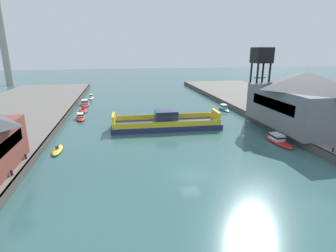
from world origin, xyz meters
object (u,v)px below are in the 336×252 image
(smokestack_distant_a, at_px, (3,38))
(moored_boat_near_left, at_px, (80,117))
(moored_boat_upstream_a, at_px, (83,110))
(warehouse_shed, at_px, (304,99))
(moored_boat_mid_right, at_px, (224,108))
(moored_boat_far_right, at_px, (57,150))
(moored_boat_near_right, at_px, (91,97))
(moored_boat_far_left, at_px, (85,103))
(crane_tower, at_px, (261,61))
(chain_ferry, at_px, (166,123))
(moored_boat_mid_left, at_px, (278,139))

(smokestack_distant_a, bearing_deg, moored_boat_near_left, -60.26)
(moored_boat_upstream_a, height_order, warehouse_shed, warehouse_shed)
(moored_boat_mid_right, bearing_deg, smokestack_distant_a, 139.11)
(moored_boat_near_left, relative_size, moored_boat_far_right, 1.24)
(moored_boat_near_right, xyz_separation_m, warehouse_shed, (44.95, -44.71, 6.03))
(moored_boat_far_left, height_order, crane_tower, crane_tower)
(chain_ferry, relative_size, moored_boat_mid_left, 3.00)
(warehouse_shed, height_order, crane_tower, crane_tower)
(moored_boat_near_left, height_order, moored_boat_mid_left, moored_boat_mid_left)
(moored_boat_mid_right, relative_size, moored_boat_upstream_a, 1.01)
(chain_ferry, bearing_deg, moored_boat_mid_left, -34.80)
(chain_ferry, height_order, moored_boat_mid_right, chain_ferry)
(moored_boat_mid_left, bearing_deg, moored_boat_near_right, 126.09)
(warehouse_shed, bearing_deg, moored_boat_mid_right, 110.28)
(moored_boat_near_right, height_order, moored_boat_upstream_a, moored_boat_near_right)
(moored_boat_upstream_a, distance_m, warehouse_shed, 52.83)
(moored_boat_far_left, xyz_separation_m, moored_boat_far_right, (-0.04, -37.72, -0.29))
(moored_boat_near_left, relative_size, moored_boat_mid_left, 0.81)
(moored_boat_far_right, height_order, warehouse_shed, warehouse_shed)
(moored_boat_upstream_a, relative_size, warehouse_shed, 0.31)
(chain_ferry, xyz_separation_m, moored_boat_far_left, (-19.61, 27.77, -0.55))
(moored_boat_near_left, distance_m, moored_boat_far_left, 16.91)
(moored_boat_upstream_a, bearing_deg, moored_boat_mid_left, -40.75)
(moored_boat_far_left, xyz_separation_m, smokestack_distant_a, (-39.11, 53.14, 20.12))
(moored_boat_mid_right, relative_size, smokestack_distant_a, 0.16)
(moored_boat_mid_right, height_order, moored_boat_far_right, moored_boat_mid_right)
(smokestack_distant_a, bearing_deg, moored_boat_far_left, -53.65)
(moored_boat_near_right, xyz_separation_m, moored_boat_upstream_a, (-0.37, -18.33, -0.28))
(warehouse_shed, bearing_deg, moored_boat_mid_left, -146.96)
(moored_boat_mid_left, distance_m, moored_boat_mid_right, 26.51)
(moored_boat_mid_left, xyz_separation_m, crane_tower, (4.51, 16.15, 12.86))
(moored_boat_far_right, height_order, smokestack_distant_a, smokestack_distant_a)
(chain_ferry, height_order, moored_boat_near_left, chain_ferry)
(moored_boat_far_left, relative_size, moored_boat_far_right, 1.56)
(moored_boat_mid_left, bearing_deg, moored_boat_far_right, 176.21)
(chain_ferry, bearing_deg, moored_boat_near_left, 149.81)
(moored_boat_mid_right, xyz_separation_m, warehouse_shed, (7.78, -21.05, 6.05))
(moored_boat_near_right, relative_size, moored_boat_far_left, 0.68)
(moored_boat_mid_right, xyz_separation_m, moored_boat_far_left, (-38.10, 13.71, 0.03))
(moored_boat_near_left, xyz_separation_m, crane_tower, (41.11, -7.17, 12.92))
(chain_ferry, bearing_deg, moored_boat_near_right, 116.34)
(moored_boat_far_right, xyz_separation_m, moored_boat_upstream_a, (0.59, 29.35, -0.01))
(moored_boat_near_left, height_order, smokestack_distant_a, smokestack_distant_a)
(warehouse_shed, bearing_deg, crane_tower, 109.88)
(crane_tower, bearing_deg, warehouse_shed, -70.12)
(moored_boat_near_left, bearing_deg, moored_boat_upstream_a, 92.31)
(moored_boat_mid_right, bearing_deg, moored_boat_upstream_a, 171.90)
(moored_boat_mid_right, height_order, moored_boat_far_left, moored_boat_far_left)
(moored_boat_far_left, height_order, smokestack_distant_a, smokestack_distant_a)
(moored_boat_far_left, bearing_deg, smokestack_distant_a, 126.35)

